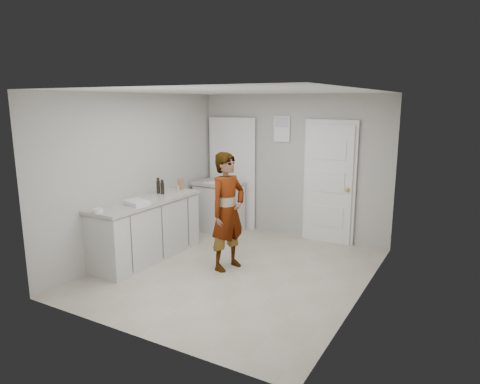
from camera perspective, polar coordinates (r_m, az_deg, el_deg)
The scene contains 12 objects.
ground at distance 6.20m, azimuth -0.60°, elevation -10.50°, with size 4.00×4.00×0.00m, color #AEA591.
room_shell at distance 7.67m, azimuth 5.58°, elevation 1.82°, with size 4.00×4.00×4.00m.
main_counter at distance 6.71m, azimuth -12.30°, elevation -5.12°, with size 0.64×1.96×0.93m.
side_counter at distance 7.94m, azimuth -2.81°, elevation -2.19°, with size 0.84×0.61×0.93m.
person at distance 6.06m, azimuth -1.64°, elevation -2.61°, with size 0.62×0.40×1.69m, color silver.
cake_mix_box at distance 7.26m, azimuth -7.90°, elevation 1.09°, with size 0.11×0.05×0.18m, color #9A6E4D.
spice_jar at distance 7.09m, azimuth -8.31°, elevation 0.47°, with size 0.06×0.06×0.09m, color tan.
oil_cruet_a at distance 6.89m, azimuth -10.31°, elevation 0.65°, with size 0.06×0.06×0.24m.
oil_cruet_b at distance 6.95m, azimuth -10.85°, elevation 0.82°, with size 0.06×0.06×0.26m.
baking_dish at distance 6.26m, azimuth -13.60°, elevation -1.42°, with size 0.40×0.33×0.06m.
egg_bowl at distance 5.98m, azimuth -18.44°, elevation -2.36°, with size 0.14×0.14×0.05m.
papers at distance 7.83m, azimuth -3.64°, elevation 1.36°, with size 0.22×0.29×0.01m, color white.
Camera 1 is at (2.87, -4.95, 2.36)m, focal length 32.00 mm.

